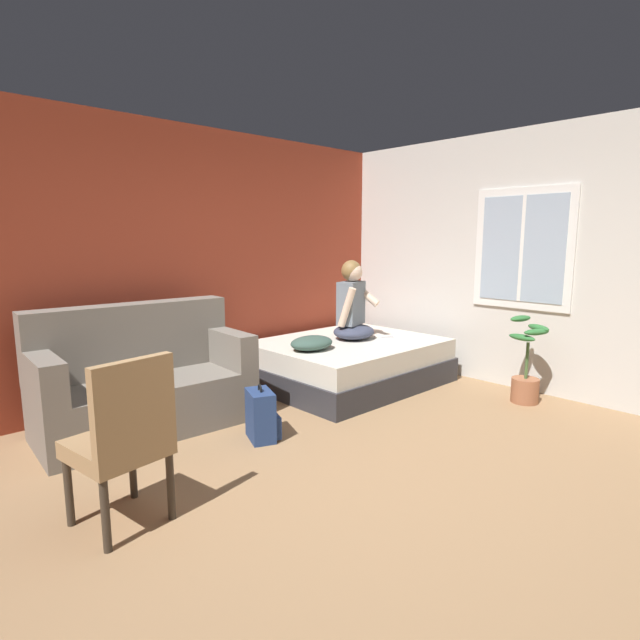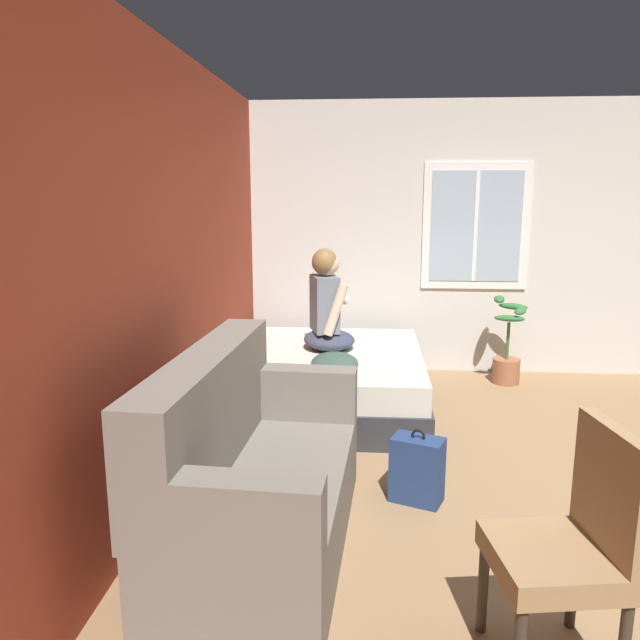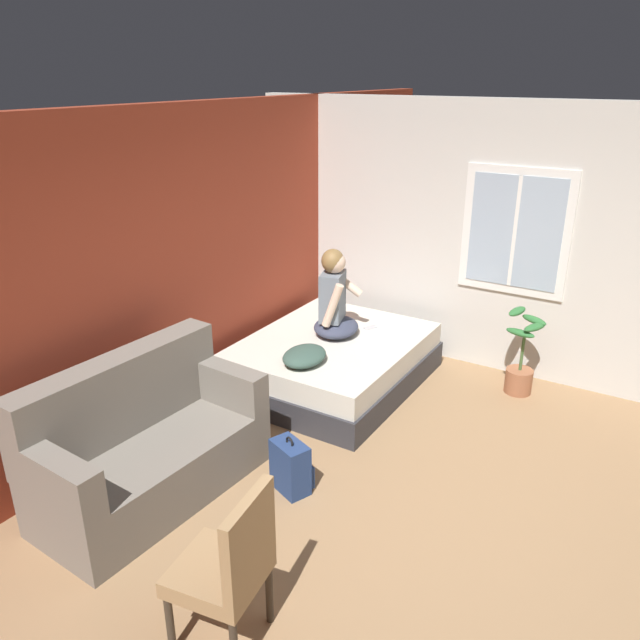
% 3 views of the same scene
% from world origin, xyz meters
% --- Properties ---
extents(ground_plane, '(40.00, 40.00, 0.00)m').
position_xyz_m(ground_plane, '(0.00, 0.00, 0.00)').
color(ground_plane, '#93704C').
extents(wall_back_accent, '(10.89, 0.16, 2.70)m').
position_xyz_m(wall_back_accent, '(0.00, 2.73, 1.35)').
color(wall_back_accent, '#993823').
rests_on(wall_back_accent, ground).
extents(wall_side_with_window, '(0.19, 6.69, 2.70)m').
position_xyz_m(wall_side_with_window, '(3.03, 0.01, 1.35)').
color(wall_side_with_window, silver).
rests_on(wall_side_with_window, ground).
extents(bed, '(1.95, 1.56, 0.48)m').
position_xyz_m(bed, '(1.77, 1.75, 0.24)').
color(bed, '#2D2D33').
rests_on(bed, ground).
extents(couch, '(1.74, 0.92, 1.04)m').
position_xyz_m(couch, '(-0.45, 2.04, 0.39)').
color(couch, slate).
rests_on(couch, ground).
extents(side_chair, '(0.52, 0.52, 0.98)m').
position_xyz_m(side_chair, '(-1.16, 0.66, 0.53)').
color(side_chair, '#382D23').
rests_on(side_chair, ground).
extents(person_seated, '(0.63, 0.57, 0.88)m').
position_xyz_m(person_seated, '(1.88, 1.80, 0.84)').
color(person_seated, '#383D51').
rests_on(person_seated, bed).
extents(backpack, '(0.31, 0.35, 0.46)m').
position_xyz_m(backpack, '(0.12, 1.14, 0.19)').
color(backpack, navy).
rests_on(backpack, ground).
extents(throw_pillow, '(0.50, 0.39, 0.14)m').
position_xyz_m(throw_pillow, '(1.17, 1.70, 0.55)').
color(throw_pillow, '#385147').
rests_on(throw_pillow, bed).
extents(cell_phone, '(0.16, 0.12, 0.01)m').
position_xyz_m(cell_phone, '(2.22, 1.57, 0.48)').
color(cell_phone, '#B7B7BC').
rests_on(cell_phone, bed).
extents(potted_plant, '(0.39, 0.37, 0.85)m').
position_xyz_m(potted_plant, '(2.55, 0.10, 0.30)').
color(potted_plant, '#995B3D').
rests_on(potted_plant, ground).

